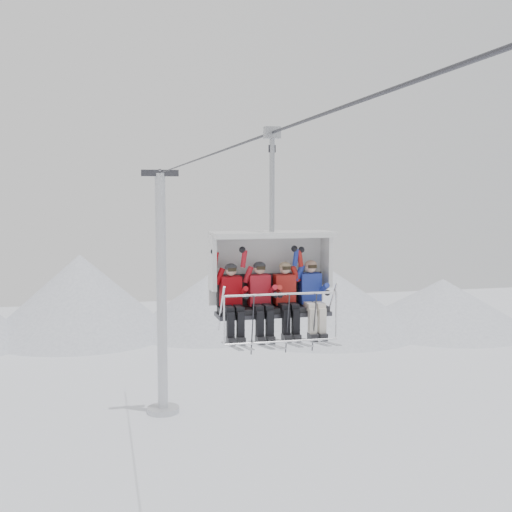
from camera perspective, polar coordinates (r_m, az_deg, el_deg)
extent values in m
cone|color=silver|center=(57.78, -15.33, -3.32)|extent=(16.00, 16.00, 7.00)
cone|color=silver|center=(57.66, -4.32, -4.17)|extent=(14.00, 14.00, 5.00)
cone|color=silver|center=(58.12, 5.80, -3.60)|extent=(18.00, 18.00, 6.00)
cone|color=silver|center=(61.02, 16.24, -4.07)|extent=(16.00, 16.00, 4.50)
cone|color=silver|center=(61.81, 0.74, -3.73)|extent=(12.00, 12.00, 4.50)
cylinder|color=#B8BABF|center=(35.67, -8.39, -3.43)|extent=(0.56, 0.56, 13.30)
cylinder|color=#B8BABF|center=(37.23, -8.25, -13.37)|extent=(1.80, 1.80, 0.30)
cube|color=#313136|center=(35.26, -8.54, 7.30)|extent=(2.00, 0.35, 0.35)
cylinder|color=#313136|center=(13.53, 0.00, 10.41)|extent=(0.06, 50.00, 0.06)
cube|color=black|center=(12.33, 1.53, -4.73)|extent=(2.09, 0.55, 0.10)
cube|color=black|center=(12.52, 1.22, -2.93)|extent=(2.09, 0.10, 0.61)
cube|color=#313136|center=(12.35, 1.52, -5.14)|extent=(2.19, 0.60, 0.08)
cube|color=silver|center=(12.69, 0.97, -1.09)|extent=(2.33, 0.10, 1.39)
cube|color=silver|center=(12.24, 1.44, 1.93)|extent=(2.33, 0.90, 0.10)
cylinder|color=silver|center=(11.75, 2.23, -3.42)|extent=(2.13, 0.04, 0.04)
cylinder|color=silver|center=(11.85, 2.31, -7.63)|extent=(2.13, 0.04, 0.04)
cylinder|color=#989BA0|center=(12.24, 1.43, 6.43)|extent=(0.10, 0.10, 1.92)
cube|color=#989BA0|center=(12.29, 1.44, 10.91)|extent=(0.30, 0.18, 0.22)
cube|color=#A3070E|center=(12.13, -2.27, -3.16)|extent=(0.39, 0.26, 0.58)
sphere|color=tan|center=(12.03, -2.24, -1.26)|extent=(0.21, 0.21, 0.21)
cube|color=black|center=(11.78, -2.28, -6.13)|extent=(0.13, 0.15, 0.47)
cube|color=black|center=(11.82, -1.39, -6.09)|extent=(0.13, 0.15, 0.47)
cube|color=silver|center=(11.77, -2.17, -8.00)|extent=(0.09, 1.69, 0.26)
cube|color=silver|center=(11.80, -1.28, -7.95)|extent=(0.09, 1.69, 0.26)
cube|color=red|center=(12.25, 0.27, -3.03)|extent=(0.40, 0.27, 0.59)
sphere|color=tan|center=(12.15, 0.32, -1.11)|extent=(0.22, 0.22, 0.22)
cube|color=black|center=(11.90, 0.33, -6.03)|extent=(0.13, 0.15, 0.48)
cube|color=black|center=(11.95, 1.22, -5.99)|extent=(0.13, 0.15, 0.48)
cube|color=silver|center=(11.89, 0.45, -7.91)|extent=(0.09, 1.69, 0.26)
cube|color=silver|center=(11.93, 1.35, -7.86)|extent=(0.09, 1.69, 0.26)
cube|color=#B31F19|center=(12.38, 2.54, -2.98)|extent=(0.39, 0.26, 0.58)
sphere|color=tan|center=(12.28, 2.60, -1.11)|extent=(0.21, 0.21, 0.21)
cube|color=black|center=(12.03, 2.69, -5.89)|extent=(0.13, 0.15, 0.47)
cube|color=black|center=(12.08, 3.54, -5.84)|extent=(0.13, 0.15, 0.47)
cube|color=silver|center=(12.01, 2.82, -7.72)|extent=(0.09, 1.69, 0.26)
cube|color=silver|center=(12.07, 3.68, -7.67)|extent=(0.09, 1.69, 0.26)
cube|color=#2336A0|center=(12.53, 4.82, -2.86)|extent=(0.40, 0.27, 0.59)
sphere|color=tan|center=(12.44, 4.89, -0.98)|extent=(0.22, 0.22, 0.22)
cube|color=beige|center=(12.18, 5.03, -5.78)|extent=(0.13, 0.15, 0.48)
cube|color=beige|center=(12.24, 5.88, -5.73)|extent=(0.13, 0.15, 0.48)
cube|color=silver|center=(12.17, 5.16, -7.61)|extent=(0.09, 1.69, 0.26)
cube|color=silver|center=(12.23, 6.02, -7.56)|extent=(0.09, 1.69, 0.26)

